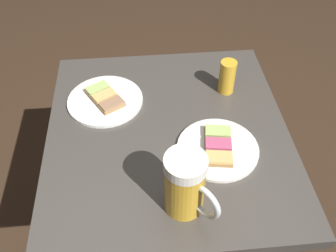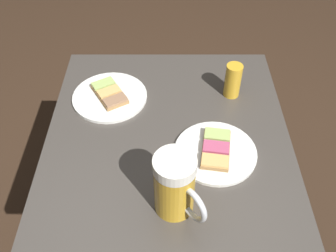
# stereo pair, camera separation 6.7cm
# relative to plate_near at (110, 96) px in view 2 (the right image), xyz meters

# --- Properties ---
(ground_plane) EXTENTS (6.00, 6.00, 0.00)m
(ground_plane) POSITION_rel_plate_near_xyz_m (0.18, -0.14, -0.75)
(ground_plane) COLOR #382619
(cafe_table) EXTENTS (0.70, 0.76, 0.74)m
(cafe_table) POSITION_rel_plate_near_xyz_m (0.18, -0.14, -0.18)
(cafe_table) COLOR black
(cafe_table) RESTS_ON ground_plane
(plate_near) EXTENTS (0.24, 0.24, 0.03)m
(plate_near) POSITION_rel_plate_near_xyz_m (0.00, 0.00, 0.00)
(plate_near) COLOR white
(plate_near) RESTS_ON cafe_table
(plate_far) EXTENTS (0.23, 0.23, 0.03)m
(plate_far) POSITION_rel_plate_near_xyz_m (0.32, -0.23, 0.00)
(plate_far) COLOR white
(plate_far) RESTS_ON cafe_table
(beer_mug) EXTENTS (0.12, 0.14, 0.17)m
(beer_mug) POSITION_rel_plate_near_xyz_m (0.20, -0.40, 0.08)
(beer_mug) COLOR gold
(beer_mug) RESTS_ON cafe_table
(beer_glass_small) EXTENTS (0.05, 0.05, 0.11)m
(beer_glass_small) POSITION_rel_plate_near_xyz_m (0.39, 0.02, 0.05)
(beer_glass_small) COLOR gold
(beer_glass_small) RESTS_ON cafe_table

